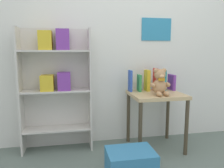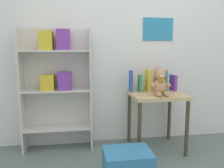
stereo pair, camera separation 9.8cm
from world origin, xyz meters
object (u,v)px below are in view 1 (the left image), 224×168
book_standing_blue (130,81)px  display_table (156,102)px  storage_bin (130,165)px  book_standing_red (155,79)px  bookshelf_side (56,81)px  book_standing_green (139,83)px  book_standing_teal (163,80)px  teddy_bear (160,83)px  book_standing_yellow (147,80)px  book_standing_purple (172,82)px

book_standing_blue → display_table: bearing=-31.5°
storage_bin → book_standing_red: bearing=55.1°
bookshelf_side → storage_bin: bookshelf_side is taller
bookshelf_side → book_standing_blue: size_ratio=5.52×
display_table → book_standing_green: 0.29m
book_standing_blue → book_standing_teal: size_ratio=1.00×
book_standing_blue → book_standing_red: (0.30, -0.00, 0.01)m
book_standing_green → book_standing_red: book_standing_red is taller
book_standing_green → storage_bin: book_standing_green is taller
bookshelf_side → book_standing_green: (0.92, -0.06, -0.04)m
book_standing_red → book_standing_blue: bearing=180.0°
book_standing_green → storage_bin: size_ratio=0.47×
display_table → book_standing_teal: 0.31m
display_table → storage_bin: (-0.44, -0.54, -0.40)m
teddy_bear → book_standing_green: (-0.15, 0.24, -0.03)m
book_standing_yellow → book_standing_red: size_ratio=0.93×
book_standing_red → book_standing_teal: bearing=0.4°
book_standing_yellow → teddy_bear: bearing=-78.8°
teddy_bear → book_standing_blue: size_ratio=1.16×
book_standing_green → book_standing_yellow: (0.10, 0.02, 0.03)m
teddy_bear → storage_bin: (-0.44, -0.44, -0.63)m
book_standing_yellow → book_standing_purple: size_ratio=1.32×
book_standing_yellow → storage_bin: bearing=-118.1°
book_standing_blue → book_standing_green: 0.11m
display_table → book_standing_purple: book_standing_purple is taller
book_standing_blue → book_standing_yellow: 0.20m
book_standing_yellow → book_standing_teal: size_ratio=1.00×
display_table → book_standing_blue: (-0.25, 0.16, 0.22)m
display_table → storage_bin: 0.80m
display_table → book_standing_green: (-0.15, 0.14, 0.20)m
book_standing_red → teddy_bear: bearing=-101.6°
bookshelf_side → book_standing_blue: 0.82m
book_standing_teal → display_table: bearing=-134.1°
book_standing_purple → teddy_bear: bearing=-137.5°
book_standing_teal → book_standing_purple: size_ratio=1.32×
book_standing_blue → book_standing_purple: size_ratio=1.32×
teddy_bear → book_standing_red: teddy_bear is taller
book_standing_teal → storage_bin: bearing=-131.1°
bookshelf_side → display_table: bookshelf_side is taller
bookshelf_side → book_standing_yellow: bearing=-2.2°
book_standing_green → book_standing_yellow: 0.11m
display_table → book_standing_red: bearing=72.6°
book_standing_blue → book_standing_red: book_standing_red is taller
book_standing_green → book_standing_blue: bearing=169.3°
book_standing_green → book_standing_purple: book_standing_green is taller
display_table → book_standing_blue: size_ratio=2.62×
book_standing_green → book_standing_teal: (0.30, 0.02, 0.03)m
book_standing_purple → storage_bin: book_standing_purple is taller
display_table → book_standing_green: size_ratio=3.31×
book_standing_purple → storage_bin: size_ratio=0.45×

